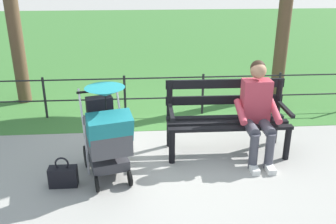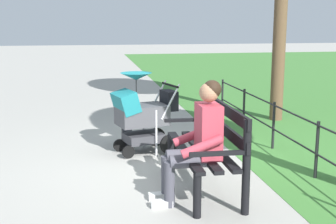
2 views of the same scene
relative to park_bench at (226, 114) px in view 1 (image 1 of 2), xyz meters
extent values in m
plane|color=#9E9B93|center=(0.75, 0.12, -0.53)|extent=(60.00, 60.00, 0.00)
cube|color=#3D7533|center=(0.75, -8.68, -0.52)|extent=(40.00, 16.00, 0.01)
cube|color=black|center=(0.00, -0.06, -0.08)|extent=(1.60, 0.12, 0.04)
cube|color=black|center=(0.00, 0.12, -0.08)|extent=(1.60, 0.12, 0.04)
cube|color=black|center=(0.00, 0.30, -0.08)|extent=(1.60, 0.12, 0.04)
cube|color=black|center=(0.00, -0.16, 0.14)|extent=(1.60, 0.05, 0.12)
cube|color=black|center=(0.00, -0.16, 0.37)|extent=(1.60, 0.05, 0.12)
cylinder|color=black|center=(-0.75, 0.32, -0.30)|extent=(0.08, 0.08, 0.45)
cylinder|color=black|center=(-0.75, -0.16, -0.05)|extent=(0.08, 0.08, 0.95)
cube|color=black|center=(-0.75, 0.12, 0.10)|extent=(0.06, 0.56, 0.04)
cylinder|color=black|center=(0.75, 0.31, -0.30)|extent=(0.08, 0.08, 0.45)
cylinder|color=black|center=(0.75, -0.17, -0.05)|extent=(0.08, 0.08, 0.95)
cube|color=black|center=(0.75, 0.11, 0.10)|extent=(0.06, 0.56, 0.04)
cylinder|color=#42424C|center=(-0.44, 0.34, -0.06)|extent=(0.14, 0.40, 0.14)
cylinder|color=#42424C|center=(-0.24, 0.33, -0.06)|extent=(0.14, 0.40, 0.14)
cylinder|color=#42424C|center=(-0.44, 0.54, -0.29)|extent=(0.11, 0.11, 0.47)
cylinder|color=#42424C|center=(-0.24, 0.53, -0.29)|extent=(0.11, 0.11, 0.47)
cube|color=silver|center=(-0.44, 0.62, -0.49)|extent=(0.10, 0.22, 0.07)
cube|color=silver|center=(-0.24, 0.61, -0.49)|extent=(0.10, 0.22, 0.07)
cube|color=#B23847|center=(-0.34, 0.12, 0.22)|extent=(0.36, 0.22, 0.56)
cylinder|color=#B23847|center=(-0.56, 0.24, 0.12)|extent=(0.09, 0.43, 0.23)
cylinder|color=#B23847|center=(-0.12, 0.23, 0.12)|extent=(0.09, 0.43, 0.23)
sphere|color=#A37556|center=(-0.34, 0.12, 0.62)|extent=(0.20, 0.20, 0.20)
sphere|color=black|center=(-0.34, 0.09, 0.65)|extent=(0.19, 0.19, 0.19)
cylinder|color=black|center=(1.40, 0.21, -0.39)|extent=(0.10, 0.28, 0.28)
cylinder|color=black|center=(1.84, 0.33, -0.39)|extent=(0.10, 0.28, 0.28)
cylinder|color=black|center=(1.28, 0.80, -0.44)|extent=(0.08, 0.18, 0.18)
cylinder|color=black|center=(1.65, 0.90, -0.44)|extent=(0.08, 0.18, 0.18)
cube|color=#38383D|center=(1.54, 0.56, -0.31)|extent=(0.54, 0.61, 0.12)
cylinder|color=silver|center=(1.34, 0.41, -0.20)|extent=(0.03, 0.03, 0.65)
cylinder|color=silver|center=(1.79, 0.52, -0.20)|extent=(0.03, 0.03, 0.65)
cube|color=#47474C|center=(1.54, 0.58, 0.02)|extent=(0.62, 0.78, 0.28)
cube|color=#19727A|center=(1.47, 0.81, 0.22)|extent=(0.54, 0.42, 0.33)
cylinder|color=black|center=(1.65, 0.16, 0.42)|extent=(0.51, 0.16, 0.03)
cylinder|color=silver|center=(1.40, 0.19, 0.22)|extent=(0.10, 0.29, 0.49)
cylinder|color=silver|center=(1.85, 0.31, 0.22)|extent=(0.10, 0.29, 0.49)
cone|color=#19727A|center=(1.52, 0.66, 0.57)|extent=(0.54, 0.54, 0.10)
cylinder|color=black|center=(1.52, 0.66, 0.39)|extent=(0.01, 0.01, 0.30)
cube|color=black|center=(1.64, 0.17, 0.20)|extent=(0.35, 0.24, 0.28)
cube|color=black|center=(2.04, 0.76, -0.41)|extent=(0.32, 0.14, 0.24)
torus|color=black|center=(2.04, 0.76, -0.24)|extent=(0.16, 0.02, 0.16)
cylinder|color=black|center=(-1.21, -1.34, -0.18)|extent=(0.04, 0.04, 0.70)
cylinder|color=black|center=(0.10, -1.34, -0.18)|extent=(0.04, 0.04, 0.70)
cylinder|color=black|center=(1.40, -1.34, -0.18)|extent=(0.04, 0.04, 0.70)
cylinder|color=black|center=(2.70, -1.34, -0.18)|extent=(0.04, 0.04, 0.70)
cylinder|color=black|center=(0.75, -1.34, 0.12)|extent=(6.51, 0.02, 0.02)
cylinder|color=black|center=(0.75, -1.34, -0.23)|extent=(6.51, 0.02, 0.02)
cylinder|color=brown|center=(-1.49, -2.16, 1.06)|extent=(0.24, 0.24, 3.17)
cylinder|color=brown|center=(3.29, -2.19, 1.24)|extent=(0.24, 0.24, 3.54)
camera|label=1|loc=(1.12, 4.54, 1.87)|focal=39.93mm
camera|label=2|loc=(-4.75, 1.31, 1.34)|focal=48.90mm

